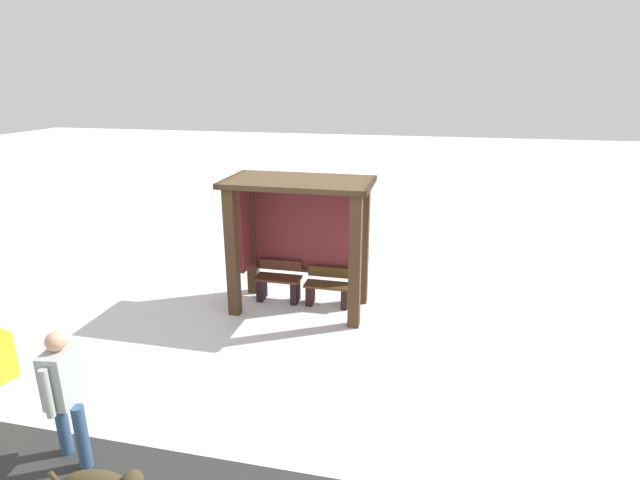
# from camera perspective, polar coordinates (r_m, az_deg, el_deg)

# --- Properties ---
(ground_plane) EXTENTS (60.00, 60.00, 0.00)m
(ground_plane) POSITION_cam_1_polar(r_m,az_deg,el_deg) (9.57, -2.28, -7.70)
(ground_plane) COLOR white
(bus_shelter) EXTENTS (2.60, 1.40, 2.47)m
(bus_shelter) POSITION_cam_1_polar(r_m,az_deg,el_deg) (9.12, -2.64, 2.16)
(bus_shelter) COLOR #422B19
(bus_shelter) RESTS_ON ground
(bench_left_inside) EXTENTS (0.88, 0.40, 0.77)m
(bench_left_inside) POSITION_cam_1_polar(r_m,az_deg,el_deg) (9.76, -4.77, -5.02)
(bench_left_inside) COLOR #562D20
(bench_left_inside) RESTS_ON ground
(bench_center_inside) EXTENTS (0.88, 0.37, 0.72)m
(bench_center_inside) POSITION_cam_1_polar(r_m,az_deg,el_deg) (9.54, 0.92, -5.71)
(bench_center_inside) COLOR #4C3516
(bench_center_inside) RESTS_ON ground
(person_walking) EXTENTS (0.52, 0.64, 1.63)m
(person_walking) POSITION_cam_1_polar(r_m,az_deg,el_deg) (6.29, -27.24, -14.81)
(person_walking) COLOR #ABB5AD
(person_walking) RESTS_ON ground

